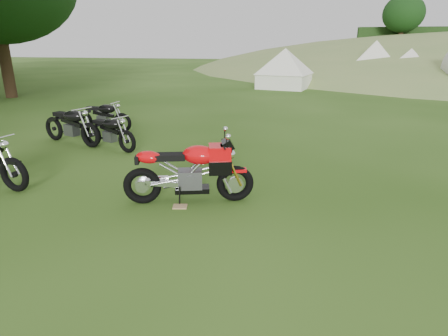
% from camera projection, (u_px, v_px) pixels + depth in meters
% --- Properties ---
extents(ground, '(120.00, 120.00, 0.00)m').
position_uv_depth(ground, '(238.00, 209.00, 6.44)').
color(ground, '#22450E').
rests_on(ground, ground).
extents(sport_motorcycle, '(2.25, 1.15, 1.31)m').
position_uv_depth(sport_motorcycle, '(189.00, 167.00, 6.52)').
color(sport_motorcycle, red).
rests_on(sport_motorcycle, ground).
extents(plywood_board, '(0.28, 0.24, 0.02)m').
position_uv_depth(plywood_board, '(180.00, 206.00, 6.51)').
color(plywood_board, tan).
rests_on(plywood_board, ground).
extents(vintage_moto_b, '(1.90, 1.08, 0.98)m').
position_uv_depth(vintage_moto_b, '(109.00, 131.00, 9.89)').
color(vintage_moto_b, black).
rests_on(vintage_moto_b, ground).
extents(vintage_moto_c, '(2.19, 1.15, 1.13)m').
position_uv_depth(vintage_moto_c, '(71.00, 124.00, 10.38)').
color(vintage_moto_c, black).
rests_on(vintage_moto_c, ground).
extents(vintage_moto_d, '(1.93, 0.49, 1.01)m').
position_uv_depth(vintage_moto_d, '(102.00, 116.00, 11.92)').
color(vintage_moto_d, black).
rests_on(vintage_moto_d, ground).
extents(tent_left, '(3.39, 3.39, 2.48)m').
position_uv_depth(tent_left, '(285.00, 68.00, 23.09)').
color(tent_left, white).
rests_on(tent_left, ground).
extents(tent_mid, '(3.60, 3.60, 2.77)m').
position_uv_depth(tent_mid, '(374.00, 62.00, 26.16)').
color(tent_mid, white).
rests_on(tent_mid, ground).
extents(tent_right, '(3.49, 3.49, 2.46)m').
position_uv_depth(tent_right, '(409.00, 66.00, 24.67)').
color(tent_right, white).
rests_on(tent_right, ground).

